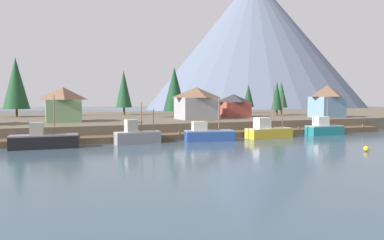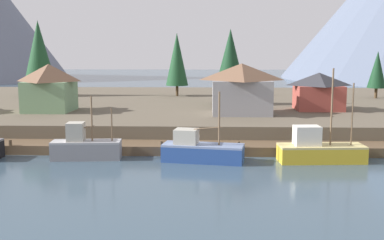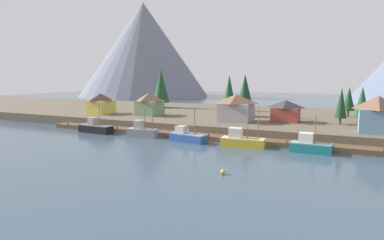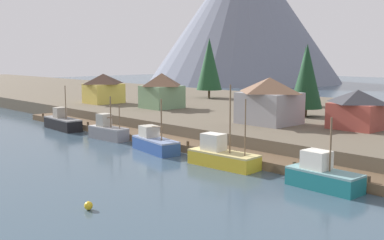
% 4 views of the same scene
% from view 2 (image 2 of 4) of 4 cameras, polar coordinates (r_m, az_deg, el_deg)
% --- Properties ---
extents(ground_plane, '(400.00, 400.00, 1.00)m').
position_cam_2_polar(ground_plane, '(69.25, 1.24, -1.14)').
color(ground_plane, '#384C5B').
extents(dock, '(80.00, 4.00, 1.60)m').
position_cam_2_polar(dock, '(51.36, 0.97, -3.37)').
color(dock, brown).
rests_on(dock, ground_plane).
extents(shoreline_bank, '(400.00, 56.00, 2.50)m').
position_cam_2_polar(shoreline_bank, '(80.87, 1.36, 1.50)').
color(shoreline_bank, brown).
rests_on(shoreline_bank, ground_plane).
extents(fishing_boat_grey, '(7.06, 2.75, 6.43)m').
position_cam_2_polar(fishing_boat_grey, '(49.39, -12.72, -3.16)').
color(fishing_boat_grey, gray).
rests_on(fishing_boat_grey, ground_plane).
extents(fishing_boat_blue, '(8.31, 3.99, 6.99)m').
position_cam_2_polar(fishing_boat_blue, '(47.22, 1.04, -3.64)').
color(fishing_boat_blue, navy).
rests_on(fishing_boat_blue, ground_plane).
extents(fishing_boat_yellow, '(8.54, 3.40, 9.23)m').
position_cam_2_polar(fishing_boat_yellow, '(48.68, 14.96, -3.48)').
color(fishing_boat_yellow, gold).
rests_on(fishing_boat_yellow, ground_plane).
extents(house_grey, '(8.06, 7.20, 6.72)m').
position_cam_2_polar(house_grey, '(63.75, 5.95, 3.82)').
color(house_grey, gray).
rests_on(house_grey, shoreline_bank).
extents(house_green, '(6.49, 6.83, 6.57)m').
position_cam_2_polar(house_green, '(69.03, -16.73, 3.79)').
color(house_green, '#6B8E66').
rests_on(house_green, shoreline_bank).
extents(house_red, '(6.71, 5.87, 5.30)m').
position_cam_2_polar(house_red, '(69.99, 14.94, 3.39)').
color(house_red, '#9E4238').
rests_on(house_red, shoreline_bank).
extents(conifer_near_left, '(5.27, 5.27, 11.71)m').
position_cam_2_polar(conifer_near_left, '(74.52, 4.60, 6.87)').
color(conifer_near_left, '#4C3823').
rests_on(conifer_near_left, shoreline_bank).
extents(conifer_near_right, '(4.13, 4.13, 11.59)m').
position_cam_2_polar(conifer_near_right, '(88.14, -1.82, 7.28)').
color(conifer_near_right, '#4C3823').
rests_on(conifer_near_right, shoreline_bank).
extents(conifer_mid_right, '(5.90, 5.90, 13.84)m').
position_cam_2_polar(conifer_mid_right, '(92.48, -17.89, 7.62)').
color(conifer_mid_right, '#4C3823').
rests_on(conifer_mid_right, shoreline_bank).
extents(conifer_back_left, '(3.22, 3.22, 8.28)m').
position_cam_2_polar(conifer_back_left, '(90.28, 21.32, 5.64)').
color(conifer_back_left, '#4C3823').
rests_on(conifer_back_left, shoreline_bank).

